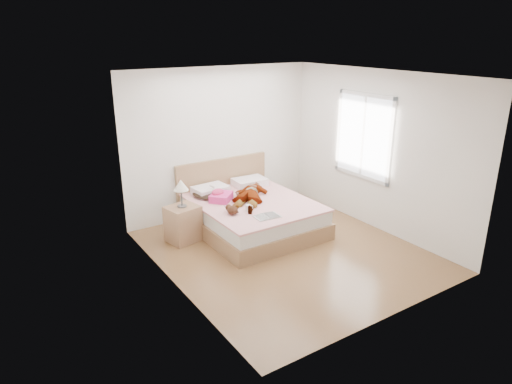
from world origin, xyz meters
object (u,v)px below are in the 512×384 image
Objects in this scene: woman at (250,192)px; nightstand at (183,221)px; bed at (250,213)px; magazine at (267,216)px; plush_toy at (232,210)px; towel at (220,196)px; phone at (212,187)px; coffee_mug at (248,208)px.

woman is 1.46× the size of nightstand.
bed reaches higher than woman.
magazine is 1.58× the size of plush_toy.
towel is 0.62m from plush_toy.
woman is at bearing -86.08° from phone.
magazine is at bearing -125.56° from phone.
woman is 0.64m from phone.
woman is 0.88m from magazine.
phone is 0.19× the size of towel.
bed is 0.74m from plush_toy.
bed reaches higher than magazine.
phone is at bearing 81.83° from plush_toy.
woman is 0.35m from bed.
magazine is 0.55m from plush_toy.
nightstand is (-1.20, 0.09, -0.28)m from woman.
woman is 1.23m from nightstand.
bed is 1.15m from nightstand.
towel is at bearing 103.78° from magazine.
nightstand reaches higher than magazine.
coffee_mug is at bearing -77.64° from towel.
coffee_mug is (0.16, -0.89, -0.13)m from phone.
coffee_mug is 0.53× the size of plush_toy.
phone is 0.27m from towel.
woman is at bearing 36.20° from plush_toy.
nightstand is (-0.96, 0.94, -0.18)m from magazine.
nightstand reaches higher than phone.
bed is at bearing -94.72° from phone.
woman is 0.77m from plush_toy.
phone is 0.24× the size of magazine.
woman reaches higher than phone.
bed is 2.06× the size of nightstand.
bed reaches higher than plush_toy.
phone is 0.04× the size of bed.
towel is 1.23× the size of magazine.
bed is at bearing -8.43° from nightstand.
towel is 0.66m from coffee_mug.
woman is 0.71× the size of bed.
woman reaches higher than plush_toy.
plush_toy is at bearing -101.22° from woman.
nightstand reaches higher than towel.
plush_toy is (-0.38, 0.39, 0.06)m from magazine.
magazine is at bearing -76.22° from towel.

